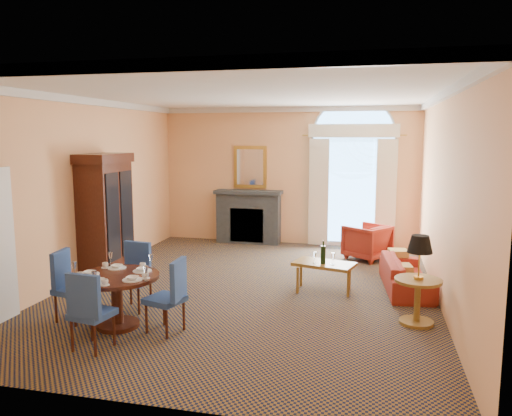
% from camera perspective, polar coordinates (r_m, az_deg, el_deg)
% --- Properties ---
extents(ground, '(7.50, 7.50, 0.00)m').
position_cam_1_polar(ground, '(8.45, -0.79, -9.24)').
color(ground, '#101732').
rests_on(ground, ground).
extents(room_envelope, '(6.04, 7.52, 3.45)m').
position_cam_1_polar(room_envelope, '(8.71, 0.09, 8.06)').
color(room_envelope, '#F8B376').
rests_on(room_envelope, ground).
extents(armoire, '(0.64, 1.13, 2.23)m').
position_cam_1_polar(armoire, '(9.39, -16.83, -1.08)').
color(armoire, black).
rests_on(armoire, ground).
extents(dining_table, '(1.13, 1.13, 0.91)m').
position_cam_1_polar(dining_table, '(6.96, -15.65, -8.77)').
color(dining_table, black).
rests_on(dining_table, ground).
extents(dining_chair_north, '(0.48, 0.49, 0.98)m').
position_cam_1_polar(dining_chair_north, '(7.65, -13.55, -7.00)').
color(dining_chair_north, navy).
rests_on(dining_chair_north, ground).
extents(dining_chair_south, '(0.50, 0.50, 0.98)m').
position_cam_1_polar(dining_chair_south, '(6.27, -18.63, -10.65)').
color(dining_chair_south, navy).
rests_on(dining_chair_south, ground).
extents(dining_chair_east, '(0.55, 0.55, 0.98)m').
position_cam_1_polar(dining_chair_east, '(6.61, -9.65, -9.34)').
color(dining_chair_east, navy).
rests_on(dining_chair_east, ground).
extents(dining_chair_west, '(0.51, 0.51, 0.98)m').
position_cam_1_polar(dining_chair_west, '(7.42, -20.73, -7.80)').
color(dining_chair_west, navy).
rests_on(dining_chair_west, ground).
extents(sofa, '(0.85, 1.81, 0.51)m').
position_cam_1_polar(sofa, '(8.72, 16.80, -7.29)').
color(sofa, maroon).
rests_on(sofa, ground).
extents(armchair, '(1.10, 1.09, 0.73)m').
position_cam_1_polar(armchair, '(10.60, 12.57, -3.79)').
color(armchair, maroon).
rests_on(armchair, ground).
extents(coffee_table, '(1.07, 0.76, 0.87)m').
position_cam_1_polar(coffee_table, '(8.27, 7.78, -6.42)').
color(coffee_table, olive).
rests_on(coffee_table, ground).
extents(side_table, '(0.63, 0.63, 1.20)m').
position_cam_1_polar(side_table, '(7.10, 18.11, -6.76)').
color(side_table, olive).
rests_on(side_table, ground).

